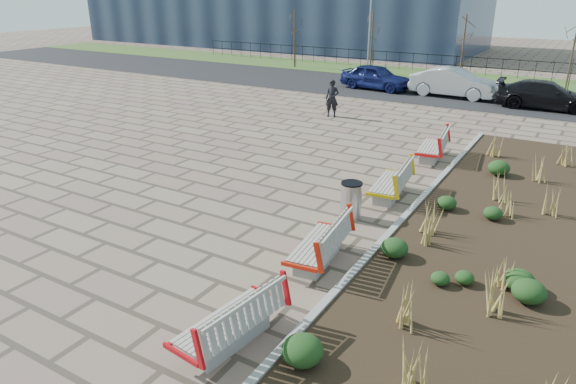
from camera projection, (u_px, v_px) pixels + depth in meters
The scene contains 20 objects.
ground at pixel (159, 261), 11.20m from camera, with size 120.00×120.00×0.00m, color #70604D.
planting_bed at pixel (502, 236), 12.19m from camera, with size 4.50×18.00×0.10m, color black.
planting_curb at pixel (408, 215), 13.29m from camera, with size 0.16×18.00×0.15m, color gray.
grass_verge_far at pixel (464, 78), 33.50m from camera, with size 80.00×5.00×0.04m, color #33511E.
road at pixel (439, 93), 28.72m from camera, with size 80.00×7.00×0.02m, color black.
bench_a at pixel (228, 318), 8.44m from camera, with size 0.90×2.10×1.00m, color #B30B12, non-canonical shape.
bench_b at pixel (318, 242), 10.97m from camera, with size 0.90×2.10×1.00m, color red, non-canonical shape.
bench_c at pixel (389, 181), 14.41m from camera, with size 0.90×2.10×1.00m, color gold, non-canonical shape.
bench_d at pixel (432, 145), 17.66m from camera, with size 0.90×2.10×1.00m, color red, non-canonical shape.
litter_bin at pixel (351, 201), 13.09m from camera, with size 0.53×0.53×0.96m, color #B2B2B7.
pedestrian at pixel (332, 98), 23.32m from camera, with size 0.61×0.40×1.69m, color black.
car_blue at pixel (376, 77), 29.59m from camera, with size 1.65×4.11×1.40m, color #11184E.
car_silver at pixel (454, 83), 27.53m from camera, with size 1.59×4.56×1.50m, color #9FA1A6.
car_black at pixel (546, 95), 24.84m from camera, with size 1.85×4.56×1.32m, color black.
tree_a at pixel (294, 39), 37.26m from camera, with size 1.40×1.40×4.00m, color #4C3D2D, non-canonical shape.
tree_b at pixel (372, 43), 34.41m from camera, with size 1.40×1.40×4.00m, color #4C3D2D, non-canonical shape.
tree_c at pixel (463, 48), 31.55m from camera, with size 1.40×1.40×4.00m, color #4C3D2D, non-canonical shape.
tree_d at pixel (572, 54), 28.69m from camera, with size 1.40×1.40×4.00m, color #4C3D2D, non-canonical shape.
lamp_west at pixel (370, 28), 33.63m from camera, with size 0.24×0.60×6.00m, color gray, non-canonical shape.
railing_fence at pixel (471, 65), 34.46m from camera, with size 44.00×0.10×1.20m, color black, non-canonical shape.
Camera 1 is at (7.47, -6.99, 5.57)m, focal length 32.00 mm.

